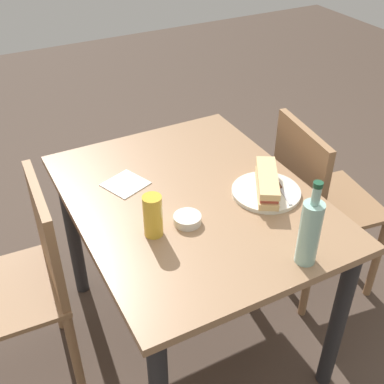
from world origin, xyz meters
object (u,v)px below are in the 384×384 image
Objects in this scene: chair_near at (26,279)px; olive_bowl at (187,219)px; dining_table at (192,222)px; knife_near at (281,188)px; baguette_sandwich_near at (267,183)px; plate_near at (266,192)px; water_bottle at (310,231)px; beer_glass at (153,216)px; chair_far at (315,200)px.

chair_near is 0.64m from olive_bowl.
dining_table is 6.03× the size of knife_near.
chair_near is at bearing -104.59° from baguette_sandwich_near.
olive_bowl reaches higher than knife_near.
chair_near is 0.93m from plate_near.
olive_bowl reaches higher than plate_near.
knife_near is 0.37m from water_bottle.
knife_near is at bearing 70.68° from plate_near.
water_bottle is at bearing -15.53° from baguette_sandwich_near.
knife_near is at bearing 66.94° from dining_table.
water_bottle reaches higher than chair_near.
plate_near is 2.66× the size of olive_bowl.
chair_near reaches higher than olive_bowl.
beer_glass reaches higher than chair_near.
chair_far is 0.75m from water_bottle.
olive_bowl is at bearing -87.11° from plate_near.
plate_near is 1.43× the size of knife_near.
knife_near is at bearing -66.28° from chair_far.
baguette_sandwich_near is (-0.00, 0.00, 0.04)m from plate_near.
water_bottle is 0.42m from olive_bowl.
chair_far is (-0.01, 0.62, -0.12)m from dining_table.
chair_far is 0.48m from baguette_sandwich_near.
dining_table is 0.63m from chair_far.
plate_near is at bearing 164.47° from water_bottle.
water_bottle reaches higher than beer_glass.
plate_near is 0.46m from beer_glass.
chair_near is 9.24× the size of olive_bowl.
knife_near is at bearing 89.78° from olive_bowl.
knife_near reaches higher than dining_table.
chair_near is 5.89× the size of beer_glass.
water_bottle is (0.47, -0.46, 0.35)m from chair_far.
chair_near is 0.94m from baguette_sandwich_near.
baguette_sandwich_near is 0.06m from knife_near.
chair_near is at bearing -104.59° from plate_near.
plate_near reaches higher than dining_table.
knife_near is (0.02, 0.05, -0.03)m from baguette_sandwich_near.
dining_table is 0.35m from knife_near.
chair_far is at bearing 135.16° from water_bottle.
olive_bowl is at bearing -33.58° from dining_table.
chair_far is at bearing 85.18° from chair_near.
baguette_sandwich_near is 0.46m from beer_glass.
chair_far is 0.46m from plate_near.
chair_far reaches higher than dining_table.
baguette_sandwich_near is at bearing 66.18° from dining_table.
plate_near is at bearing 92.89° from olive_bowl.
chair_far is 9.24× the size of olive_bowl.
baguette_sandwich_near is 1.43× the size of knife_near.
plate_near is at bearing 91.91° from beer_glass.
chair_near is 3.48× the size of plate_near.
baguette_sandwich_near is at bearing 92.89° from olive_bowl.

